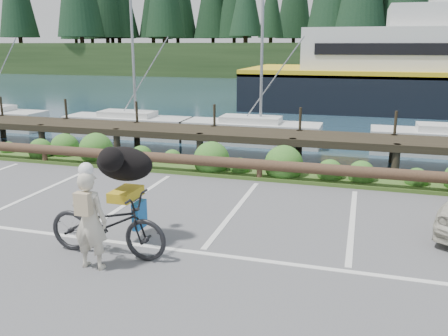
{
  "coord_description": "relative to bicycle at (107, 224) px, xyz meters",
  "views": [
    {
      "loc": [
        2.65,
        -7.9,
        3.67
      ],
      "look_at": [
        -0.14,
        1.57,
        1.1
      ],
      "focal_mm": 38.0,
      "sensor_mm": 36.0,
      "label": 1
    }
  ],
  "objects": [
    {
      "name": "vegetation_strip",
      "position": [
        1.57,
        6.22,
        -0.55
      ],
      "size": [
        34.0,
        1.6,
        0.1
      ],
      "primitive_type": "cube",
      "color": "#3D5B21",
      "rests_on": "ground"
    },
    {
      "name": "dog",
      "position": [
        0.01,
        0.73,
        0.92
      ],
      "size": [
        0.56,
        1.13,
        0.65
      ],
      "primitive_type": "ellipsoid",
      "rotation": [
        0.0,
        0.0,
        1.56
      ],
      "color": "black",
      "rests_on": "bicycle"
    },
    {
      "name": "harbor_backdrop",
      "position": [
        1.96,
        79.39,
        -0.6
      ],
      "size": [
        170.0,
        160.0,
        30.0
      ],
      "color": "#1B3242",
      "rests_on": "ground"
    },
    {
      "name": "log_rail",
      "position": [
        1.57,
        5.52,
        -0.6
      ],
      "size": [
        32.0,
        0.3,
        0.6
      ],
      "primitive_type": null,
      "color": "#443021",
      "rests_on": "ground"
    },
    {
      "name": "cyclist",
      "position": [
        -0.0,
        -0.53,
        0.25
      ],
      "size": [
        0.62,
        0.41,
        1.7
      ],
      "primitive_type": "imported",
      "rotation": [
        0.0,
        0.0,
        3.13
      ],
      "color": "beige",
      "rests_on": "ground"
    },
    {
      "name": "ground",
      "position": [
        1.57,
        0.92,
        -0.6
      ],
      "size": [
        72.0,
        72.0,
        0.0
      ],
      "primitive_type": "plane",
      "color": "#4F4F52"
    },
    {
      "name": "bicycle",
      "position": [
        0.0,
        0.0,
        0.0
      ],
      "size": [
        2.27,
        0.81,
        1.19
      ],
      "primitive_type": "imported",
      "rotation": [
        0.0,
        0.0,
        1.56
      ],
      "color": "black",
      "rests_on": "ground"
    }
  ]
}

